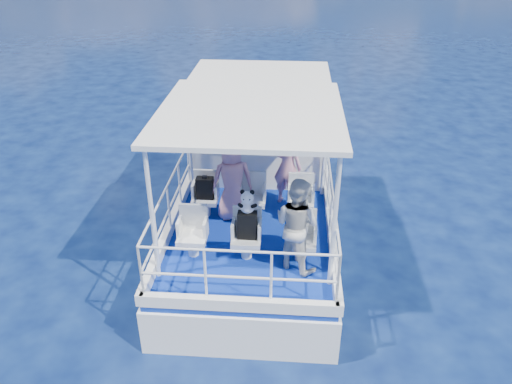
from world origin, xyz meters
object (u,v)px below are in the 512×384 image
at_px(backpack_center, 247,225).
at_px(passenger_stbd_aft, 297,224).
at_px(passenger_port_fwd, 232,180).
at_px(panda, 247,201).

bearing_deg(backpack_center, passenger_stbd_aft, -13.88).
bearing_deg(passenger_port_fwd, passenger_stbd_aft, 113.83).
height_order(passenger_stbd_aft, panda, passenger_stbd_aft).
bearing_deg(passenger_stbd_aft, panda, 20.60).
height_order(passenger_port_fwd, backpack_center, passenger_port_fwd).
distance_m(passenger_port_fwd, backpack_center, 1.31).
xyz_separation_m(passenger_port_fwd, backpack_center, (0.39, -1.24, -0.17)).
relative_size(passenger_port_fwd, backpack_center, 3.33).
bearing_deg(backpack_center, panda, 83.87).
height_order(passenger_port_fwd, passenger_stbd_aft, passenger_stbd_aft).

